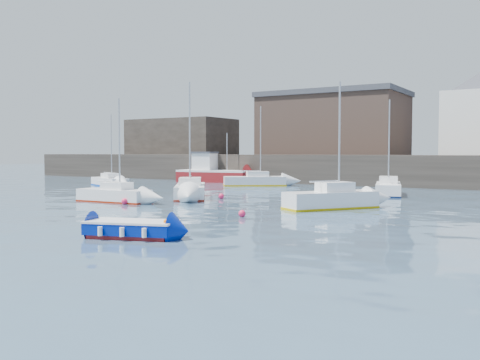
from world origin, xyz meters
The scene contains 16 objects.
water centered at (0.00, 0.00, 0.00)m, with size 220.00×220.00×0.00m, color #2D4760.
quay_wall centered at (0.00, 35.00, 1.50)m, with size 90.00×5.00×3.00m, color #28231E.
land_strip centered at (0.00, 53.00, 1.40)m, with size 90.00×32.00×2.80m, color #28231E.
warehouse centered at (-6.00, 43.00, 6.62)m, with size 16.40×10.40×7.60m.
bldg_west centered at (-28.00, 42.00, 5.30)m, with size 14.00×8.00×5.00m.
blue_dinghy centered at (3.70, -2.00, 0.37)m, with size 3.80×2.53×0.67m.
fishing_boat centered at (-15.54, 31.46, 1.04)m, with size 8.43×4.09×5.37m.
sailboat_a centered at (-7.50, 8.37, 0.48)m, with size 5.29×1.94×6.78m.
sailboat_b centered at (-5.16, 13.56, 0.54)m, with size 5.34×6.40×8.21m.
sailboat_c centered at (6.26, 11.95, 0.56)m, with size 4.68×5.63×7.38m.
sailboat_e centered at (-20.09, 20.43, 0.45)m, with size 5.64×3.62×6.93m.
sailboat_f centered at (6.25, 23.58, 0.52)m, with size 3.28×5.92×7.34m.
sailboat_h centered at (-8.27, 28.26, 0.51)m, with size 5.99×5.19×7.78m.
buoy_near centered at (-5.83, 7.58, 0.00)m, with size 0.40×0.40×0.40m, color #F72152.
buoy_mid centered at (3.88, 5.89, 0.00)m, with size 0.37×0.37×0.37m, color #F72152.
buoy_far centered at (-2.89, 14.17, 0.00)m, with size 0.39×0.39×0.39m, color #F72152.
Camera 1 is at (17.93, -17.19, 3.30)m, focal length 40.00 mm.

